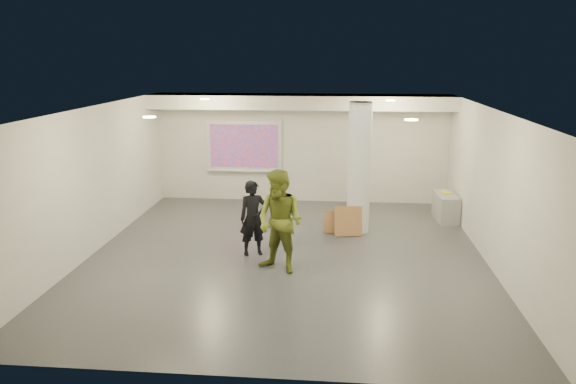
# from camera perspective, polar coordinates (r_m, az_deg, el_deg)

# --- Properties ---
(floor) EXTENTS (8.00, 9.00, 0.01)m
(floor) POSITION_cam_1_polar(r_m,az_deg,el_deg) (11.59, -0.18, -6.48)
(floor) COLOR #37393E
(floor) RESTS_ON ground
(ceiling) EXTENTS (8.00, 9.00, 0.01)m
(ceiling) POSITION_cam_1_polar(r_m,az_deg,el_deg) (10.92, -0.19, 8.45)
(ceiling) COLOR white
(ceiling) RESTS_ON floor
(wall_back) EXTENTS (8.00, 0.01, 3.00)m
(wall_back) POSITION_cam_1_polar(r_m,az_deg,el_deg) (15.57, 1.39, 4.47)
(wall_back) COLOR silver
(wall_back) RESTS_ON floor
(wall_front) EXTENTS (8.00, 0.01, 3.00)m
(wall_front) POSITION_cam_1_polar(r_m,az_deg,el_deg) (6.89, -3.78, -7.66)
(wall_front) COLOR silver
(wall_front) RESTS_ON floor
(wall_left) EXTENTS (0.01, 9.00, 3.00)m
(wall_left) POSITION_cam_1_polar(r_m,az_deg,el_deg) (12.20, -19.24, 1.11)
(wall_left) COLOR silver
(wall_left) RESTS_ON floor
(wall_right) EXTENTS (0.01, 9.00, 3.00)m
(wall_right) POSITION_cam_1_polar(r_m,az_deg,el_deg) (11.50, 20.06, 0.30)
(wall_right) COLOR silver
(wall_right) RESTS_ON floor
(soffit_band) EXTENTS (8.00, 1.10, 0.36)m
(soffit_band) POSITION_cam_1_polar(r_m,az_deg,el_deg) (14.86, 1.27, 9.16)
(soffit_band) COLOR silver
(soffit_band) RESTS_ON ceiling
(downlight_nw) EXTENTS (0.22, 0.22, 0.02)m
(downlight_nw) POSITION_cam_1_polar(r_m,az_deg,el_deg) (13.75, -8.47, 9.31)
(downlight_nw) COLOR #FFF98E
(downlight_nw) RESTS_ON ceiling
(downlight_ne) EXTENTS (0.22, 0.22, 0.02)m
(downlight_ne) POSITION_cam_1_polar(r_m,az_deg,el_deg) (13.42, 10.36, 9.13)
(downlight_ne) COLOR #FFF98E
(downlight_ne) RESTS_ON ceiling
(downlight_sw) EXTENTS (0.22, 0.22, 0.02)m
(downlight_sw) POSITION_cam_1_polar(r_m,az_deg,el_deg) (9.93, -13.90, 7.40)
(downlight_sw) COLOR #FFF98E
(downlight_sw) RESTS_ON ceiling
(downlight_se) EXTENTS (0.22, 0.22, 0.02)m
(downlight_se) POSITION_cam_1_polar(r_m,az_deg,el_deg) (9.46, 12.41, 7.18)
(downlight_se) COLOR #FFF98E
(downlight_se) RESTS_ON ceiling
(column) EXTENTS (0.52, 0.52, 3.00)m
(column) POSITION_cam_1_polar(r_m,az_deg,el_deg) (12.88, 7.24, 2.41)
(column) COLOR white
(column) RESTS_ON floor
(projection_screen) EXTENTS (2.10, 0.13, 1.42)m
(projection_screen) POSITION_cam_1_polar(r_m,az_deg,el_deg) (15.70, -4.48, 4.62)
(projection_screen) COLOR silver
(projection_screen) RESTS_ON wall_back
(credenza) EXTENTS (0.51, 1.14, 0.65)m
(credenza) POSITION_cam_1_polar(r_m,az_deg,el_deg) (14.53, 15.73, -1.46)
(credenza) COLOR gray
(credenza) RESTS_ON floor
(postit_pad) EXTENTS (0.26, 0.31, 0.03)m
(postit_pad) POSITION_cam_1_polar(r_m,az_deg,el_deg) (14.55, 15.75, -0.06)
(postit_pad) COLOR yellow
(postit_pad) RESTS_ON credenza
(cardboard_back) EXTENTS (0.65, 0.32, 0.68)m
(cardboard_back) POSITION_cam_1_polar(r_m,az_deg,el_deg) (12.82, 6.14, -2.97)
(cardboard_back) COLOR #98693F
(cardboard_back) RESTS_ON floor
(cardboard_front) EXTENTS (0.49, 0.21, 0.52)m
(cardboard_front) POSITION_cam_1_polar(r_m,az_deg,el_deg) (12.99, 4.71, -3.06)
(cardboard_front) COLOR #98693F
(cardboard_front) RESTS_ON floor
(woman) EXTENTS (0.67, 0.56, 1.55)m
(woman) POSITION_cam_1_polar(r_m,az_deg,el_deg) (11.46, -3.56, -2.67)
(woman) COLOR black
(woman) RESTS_ON floor
(man) EXTENTS (1.19, 1.10, 1.96)m
(man) POSITION_cam_1_polar(r_m,az_deg,el_deg) (10.50, -0.81, -3.03)
(man) COLOR olive
(man) RESTS_ON floor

